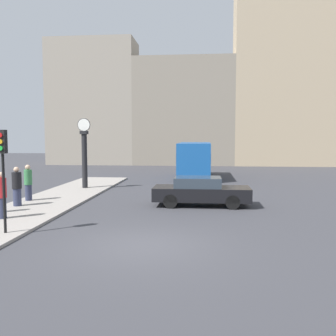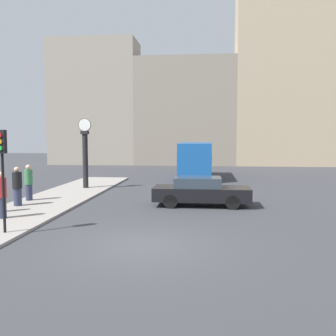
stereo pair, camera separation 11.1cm
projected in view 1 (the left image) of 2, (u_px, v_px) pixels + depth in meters
ground_plane at (143, 245)px, 11.23m from camera, size 120.00×120.00×0.00m
sidewalk_corner at (57, 198)px, 19.40m from camera, size 3.41×19.38×0.10m
building_row at (200, 95)px, 43.21m from camera, size 32.74×5.00×19.68m
sedan_car at (201, 191)px, 17.58m from camera, size 4.51×1.73×1.36m
bus_distant at (195, 158)px, 29.18m from camera, size 2.41×7.08×2.77m
traffic_light_near at (3, 159)px, 12.08m from camera, size 0.26×0.24×3.37m
street_clock at (84, 154)px, 22.92m from camera, size 0.80×0.43×4.26m
pedestrian_green_hoodie at (28, 183)px, 18.44m from camera, size 0.38×0.38×1.77m
pedestrian_red_top at (2, 195)px, 14.38m from camera, size 0.37×0.37×1.80m
pedestrian_black_jacket at (17, 187)px, 16.99m from camera, size 0.42×0.42×1.79m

